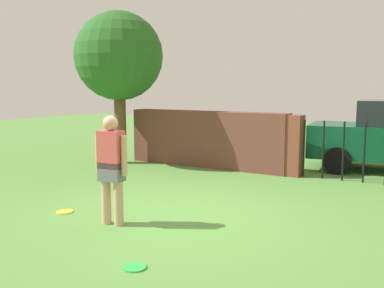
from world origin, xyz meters
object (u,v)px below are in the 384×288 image
(tree, at_px, (119,57))
(frisbee_yellow, at_px, (65,212))
(person, at_px, (111,165))
(frisbee_green, at_px, (134,267))

(tree, relative_size, frisbee_yellow, 14.83)
(tree, distance_m, person, 5.62)
(frisbee_yellow, distance_m, frisbee_green, 2.59)
(person, bearing_deg, tree, -56.79)
(frisbee_yellow, xyz_separation_m, frisbee_green, (2.33, -1.14, 0.00))
(tree, xyz_separation_m, frisbee_green, (4.52, -5.20, -2.81))
(tree, xyz_separation_m, person, (3.29, -4.14, -1.92))
(person, distance_m, frisbee_green, 1.86)
(tree, bearing_deg, frisbee_yellow, -61.60)
(frisbee_yellow, bearing_deg, tree, 118.40)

